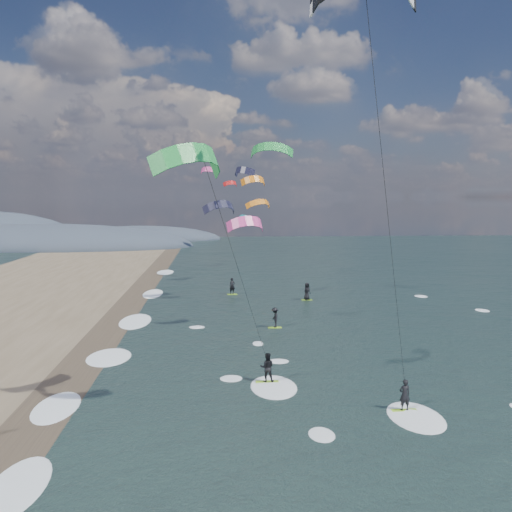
{
  "coord_description": "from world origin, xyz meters",
  "views": [
    {
      "loc": [
        -3.49,
        -22.48,
        10.58
      ],
      "look_at": [
        -1.0,
        12.0,
        7.0
      ],
      "focal_mm": 40.0,
      "sensor_mm": 36.0,
      "label": 1
    }
  ],
  "objects": [
    {
      "name": "shoreline_surf",
      "position": [
        -10.8,
        14.75,
        0.0
      ],
      "size": [
        2.4,
        79.4,
        0.11
      ],
      "color": "white",
      "rests_on": "ground"
    },
    {
      "name": "coastal_hills",
      "position": [
        -44.84,
        107.86,
        0.0
      ],
      "size": [
        80.0,
        41.0,
        15.0
      ],
      "color": "#3D4756",
      "rests_on": "ground"
    },
    {
      "name": "bg_kite_field",
      "position": [
        0.21,
        51.71,
        11.81
      ],
      "size": [
        11.81,
        72.56,
        9.55
      ],
      "color": "black",
      "rests_on": "ground"
    },
    {
      "name": "far_kitesurfers",
      "position": [
        2.36,
        30.45,
        0.88
      ],
      "size": [
        8.69,
        17.05,
        1.82
      ],
      "color": "#91CF24",
      "rests_on": "ground"
    },
    {
      "name": "kitesurfer_near_a",
      "position": [
        2.73,
        -0.59,
        14.54
      ],
      "size": [
        7.66,
        8.6,
        19.3
      ],
      "color": "#91CF24",
      "rests_on": "ground"
    },
    {
      "name": "wet_sand_strip",
      "position": [
        -12.0,
        10.0,
        0.0
      ],
      "size": [
        3.0,
        240.0,
        0.0
      ],
      "primitive_type": "cube",
      "color": "#382D23",
      "rests_on": "ground"
    },
    {
      "name": "kitesurfer_near_b",
      "position": [
        -2.92,
        4.85,
        8.73
      ],
      "size": [
        7.0,
        9.16,
        13.59
      ],
      "color": "#91CF24",
      "rests_on": "ground"
    },
    {
      "name": "ground",
      "position": [
        0.0,
        0.0,
        0.0
      ],
      "size": [
        260.0,
        260.0,
        0.0
      ],
      "primitive_type": "plane",
      "color": "black",
      "rests_on": "ground"
    }
  ]
}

